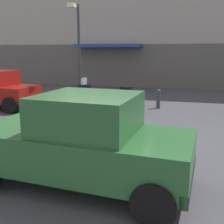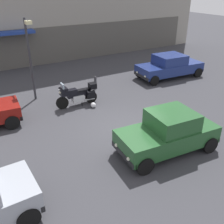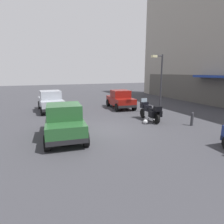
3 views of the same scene
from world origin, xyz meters
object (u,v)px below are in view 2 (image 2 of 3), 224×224
Objects in this scene: helmet at (93,105)px; car_wagon_end at (168,133)px; bollard_curbside at (95,82)px; car_sedan_far at (169,66)px; streetlamp_curbside at (30,52)px; motorcycle at (78,94)px.

helmet is 4.98m from car_wagon_end.
helmet is 2.69m from bollard_curbside.
car_sedan_far is 5.34m from bollard_curbside.
motorcycle is at bearing -47.27° from streetlamp_curbside.
motorcycle is 3.23m from streetlamp_curbside.
car_sedan_far is at bearing -7.35° from bollard_curbside.
car_sedan_far is 8.82m from car_wagon_end.
car_wagon_end is 7.25m from bollard_curbside.
motorcycle is 0.99m from helmet.
streetlamp_curbside is 4.24m from bollard_curbside.
car_sedan_far reaches higher than motorcycle.
motorcycle is at bearing -72.43° from car_wagon_end.
bollard_curbside is (0.65, 7.21, -0.38)m from car_wagon_end.
helmet is (0.57, -0.65, -0.48)m from motorcycle.
car_sedan_far is at bearing 13.88° from helmet.
car_sedan_far is 9.12m from streetlamp_curbside.
streetlamp_curbside is (-2.27, 2.49, 2.52)m from helmet.
helmet is 0.07× the size of car_wagon_end.
streetlamp_curbside is (-2.95, 7.38, 1.85)m from car_wagon_end.
bollard_curbside is (-5.28, 0.68, -0.35)m from car_sedan_far.
streetlamp_curbside is at bearing 132.36° from helmet.
motorcycle is at bearing 131.29° from helmet.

